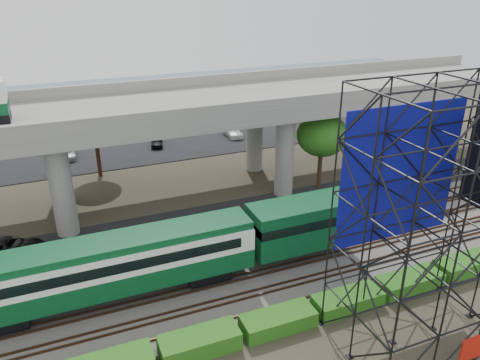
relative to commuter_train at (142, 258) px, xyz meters
name	(u,v)px	position (x,y,z in m)	size (l,w,h in m)	color
ground	(236,291)	(5.83, -2.00, -2.88)	(140.00, 140.00, 0.00)	#474233
ballast_bed	(226,274)	(5.83, 0.00, -2.78)	(90.00, 12.00, 0.20)	slate
service_road	(191,222)	(5.83, 8.50, -2.84)	(90.00, 5.00, 0.08)	black
parking_lot	(138,141)	(5.83, 32.00, -2.84)	(90.00, 18.00, 0.08)	black
harbor_water	(113,102)	(5.83, 54.00, -2.87)	(140.00, 40.00, 0.03)	#496079
rail_tracks	(226,272)	(5.83, 0.00, -2.60)	(90.00, 9.52, 0.16)	#472D1E
commuter_train	(142,258)	(0.00, 0.00, 0.00)	(29.30, 3.06, 4.30)	black
overpass	(155,116)	(4.45, 14.00, 5.33)	(80.00, 12.00, 12.40)	#9E9B93
scaffold_tower	(434,226)	(14.00, -9.98, 4.59)	(9.36, 6.36, 15.00)	black
hedge_strip	(278,320)	(6.83, -6.30, -2.32)	(34.60, 1.80, 1.20)	#225E15
trees	(120,148)	(1.16, 14.17, 2.69)	(40.94, 16.94, 7.69)	#382314
suv	(8,248)	(-8.57, 8.41, -2.05)	(2.50, 5.42, 1.51)	black
parked_cars	(142,136)	(6.25, 31.50, -2.19)	(37.68, 9.57, 1.27)	#B9B9B9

